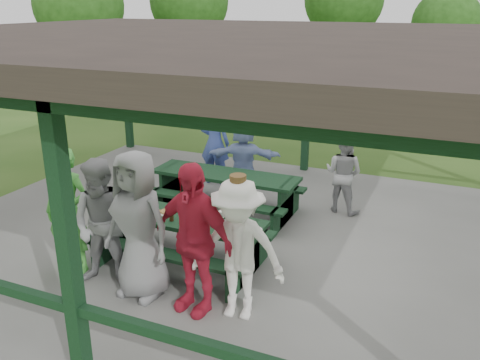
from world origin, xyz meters
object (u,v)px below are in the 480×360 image
at_px(spectator_grey, 344,173).
at_px(pickup_truck, 414,105).
at_px(spectator_lblue, 243,159).
at_px(contestant_grey_mid, 138,226).
at_px(contestant_white_fedora, 238,250).
at_px(picnic_table_near, 181,234).
at_px(farm_trailer, 239,95).
at_px(spectator_blue, 215,143).
at_px(contestant_grey_left, 104,224).
at_px(contestant_red, 193,238).
at_px(contestant_green, 68,211).
at_px(picnic_table_far, 225,188).

relative_size(spectator_grey, pickup_truck, 0.29).
bearing_deg(spectator_grey, spectator_lblue, 14.40).
distance_m(contestant_grey_mid, contestant_white_fedora, 1.36).
bearing_deg(contestant_grey_mid, picnic_table_near, 91.32).
height_order(spectator_grey, farm_trailer, spectator_grey).
xyz_separation_m(spectator_blue, pickup_truck, (3.25, 7.53, -0.29)).
bearing_deg(farm_trailer, pickup_truck, -5.22).
relative_size(pickup_truck, farm_trailer, 1.25).
bearing_deg(farm_trailer, contestant_grey_left, -86.30).
bearing_deg(spectator_grey, contestant_grey_left, 71.73).
relative_size(contestant_grey_left, contestant_red, 0.92).
distance_m(contestant_grey_mid, pickup_truck, 12.02).
bearing_deg(contestant_green, farm_trailer, 93.45).
xyz_separation_m(contestant_grey_left, contestant_grey_mid, (0.56, -0.02, 0.09)).
distance_m(picnic_table_near, farm_trailer, 10.90).
bearing_deg(spectator_grey, picnic_table_near, 72.87).
height_order(contestant_grey_left, contestant_red, contestant_red).
distance_m(picnic_table_far, contestant_grey_left, 2.96).
xyz_separation_m(picnic_table_near, contestant_green, (-1.33, -0.78, 0.43)).
xyz_separation_m(picnic_table_near, spectator_blue, (-1.11, 3.36, 0.41)).
xyz_separation_m(contestant_green, contestant_white_fedora, (2.62, -0.08, -0.02)).
bearing_deg(contestant_red, contestant_grey_left, -170.23).
relative_size(contestant_red, spectator_grey, 1.32).
bearing_deg(contestant_red, picnic_table_far, 119.31).
bearing_deg(picnic_table_far, contestant_white_fedora, -62.11).
bearing_deg(picnic_table_near, spectator_blue, 108.24).
height_order(contestant_green, spectator_blue, contestant_green).
height_order(picnic_table_near, contestant_white_fedora, contestant_white_fedora).
distance_m(picnic_table_far, spectator_blue, 1.67).
bearing_deg(contestant_white_fedora, picnic_table_far, 111.05).
xyz_separation_m(contestant_grey_mid, contestant_white_fedora, (1.36, 0.06, -0.09)).
height_order(pickup_truck, farm_trailer, pickup_truck).
bearing_deg(picnic_table_far, spectator_lblue, 91.46).
height_order(contestant_grey_left, farm_trailer, contestant_grey_left).
bearing_deg(contestant_green, contestant_red, -12.57).
bearing_deg(contestant_red, contestant_green, -173.03).
xyz_separation_m(contestant_red, pickup_truck, (1.41, 11.82, -0.37)).
bearing_deg(pickup_truck, picnic_table_near, 164.57).
xyz_separation_m(picnic_table_near, contestant_red, (0.73, -0.94, 0.49)).
height_order(picnic_table_near, contestant_green, contestant_green).
height_order(picnic_table_near, spectator_grey, spectator_grey).
height_order(contestant_grey_mid, spectator_blue, contestant_grey_mid).
relative_size(contestant_grey_mid, contestant_red, 1.02).
height_order(contestant_red, spectator_lblue, contestant_red).
distance_m(spectator_blue, farm_trailer, 7.37).
height_order(contestant_grey_mid, contestant_red, contestant_grey_mid).
distance_m(contestant_grey_mid, spectator_grey, 4.24).
relative_size(contestant_grey_left, spectator_grey, 1.22).
distance_m(spectator_blue, spectator_grey, 2.84).
relative_size(picnic_table_far, spectator_blue, 1.51).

